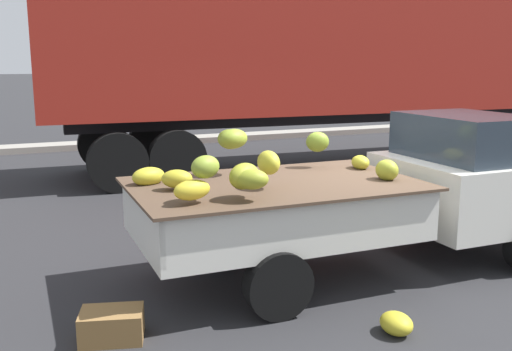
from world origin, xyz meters
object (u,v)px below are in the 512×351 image
fallen_banana_bunch_by_wheel (396,323)px  fallen_banana_bunch_near_tailgate (126,322)px  semi_trailer (322,51)px  pickup_truck (434,185)px  produce_crate (112,325)px

fallen_banana_bunch_by_wheel → fallen_banana_bunch_near_tailgate: bearing=156.0°
semi_trailer → fallen_banana_bunch_by_wheel: bearing=-112.0°
pickup_truck → semi_trailer: (1.91, 6.00, 1.66)m
semi_trailer → fallen_banana_bunch_near_tailgate: (-5.66, -6.52, -2.43)m
fallen_banana_bunch_near_tailgate → produce_crate: size_ratio=0.67×
fallen_banana_bunch_near_tailgate → produce_crate: bearing=-151.5°
fallen_banana_bunch_by_wheel → semi_trailer: bearing=64.7°
semi_trailer → fallen_banana_bunch_by_wheel: (-3.52, -7.47, -2.45)m
semi_trailer → fallen_banana_bunch_near_tailgate: semi_trailer is taller
fallen_banana_bunch_by_wheel → produce_crate: (-2.27, 0.88, 0.04)m
fallen_banana_bunch_near_tailgate → produce_crate: 0.15m
semi_trailer → produce_crate: bearing=-128.0°
pickup_truck → fallen_banana_bunch_near_tailgate: 3.86m
produce_crate → fallen_banana_bunch_by_wheel: bearing=-21.1°
fallen_banana_bunch_near_tailgate → semi_trailer: bearing=49.1°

